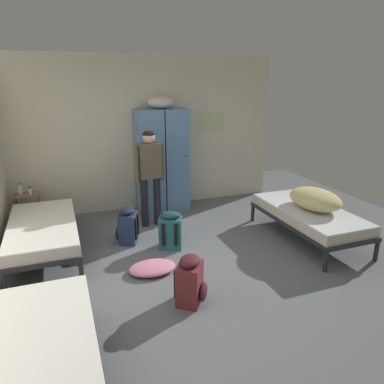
% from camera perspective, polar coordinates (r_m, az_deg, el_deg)
% --- Properties ---
extents(ground_plane, '(8.17, 8.17, 0.00)m').
position_cam_1_polar(ground_plane, '(4.83, 1.09, -11.68)').
color(ground_plane, slate).
extents(room_backdrop, '(4.97, 5.16, 2.76)m').
position_cam_1_polar(room_backdrop, '(5.29, -16.80, 6.13)').
color(room_backdrop, beige).
rests_on(room_backdrop, ground_plane).
extents(locker_bank, '(0.90, 0.55, 2.07)m').
position_cam_1_polar(locker_bank, '(6.58, -4.76, 5.28)').
color(locker_bank, '#5B84B2').
rests_on(locker_bank, ground_plane).
extents(shelf_unit, '(0.38, 0.30, 0.57)m').
position_cam_1_polar(shelf_unit, '(6.48, -24.44, -2.19)').
color(shelf_unit, brown).
rests_on(shelf_unit, ground_plane).
extents(bed_left_front, '(0.90, 1.90, 0.49)m').
position_cam_1_polar(bed_left_front, '(3.15, -23.28, -22.96)').
color(bed_left_front, '#28282D').
rests_on(bed_left_front, ground_plane).
extents(bed_right, '(0.90, 1.90, 0.49)m').
position_cam_1_polar(bed_right, '(5.75, 17.87, -3.48)').
color(bed_right, '#28282D').
rests_on(bed_right, ground_plane).
extents(bed_left_rear, '(0.90, 1.90, 0.49)m').
position_cam_1_polar(bed_left_rear, '(5.37, -22.45, -5.46)').
color(bed_left_rear, '#28282D').
rests_on(bed_left_rear, ground_plane).
extents(bedding_heap, '(0.63, 0.90, 0.29)m').
position_cam_1_polar(bedding_heap, '(5.70, 18.80, -1.03)').
color(bedding_heap, '#D1C67F').
rests_on(bedding_heap, bed_right).
extents(person_traveler, '(0.50, 0.22, 1.58)m').
position_cam_1_polar(person_traveler, '(5.85, -6.67, 3.50)').
color(person_traveler, black).
rests_on(person_traveler, ground_plane).
extents(water_bottle, '(0.06, 0.06, 0.19)m').
position_cam_1_polar(water_bottle, '(6.42, -25.49, 0.41)').
color(water_bottle, '#B2DBEA').
rests_on(water_bottle, shelf_unit).
extents(lotion_bottle, '(0.05, 0.05, 0.13)m').
position_cam_1_polar(lotion_bottle, '(6.36, -24.15, 0.14)').
color(lotion_bottle, white).
rests_on(lotion_bottle, shelf_unit).
extents(backpack_maroon, '(0.41, 0.41, 0.55)m').
position_cam_1_polar(backpack_maroon, '(4.03, -0.21, -13.83)').
color(backpack_maroon, maroon).
rests_on(backpack_maroon, ground_plane).
extents(backpack_navy, '(0.40, 0.39, 0.55)m').
position_cam_1_polar(backpack_navy, '(5.48, -10.14, -5.29)').
color(backpack_navy, navy).
rests_on(backpack_navy, ground_plane).
extents(backpack_teal, '(0.39, 0.40, 0.55)m').
position_cam_1_polar(backpack_teal, '(5.25, -3.38, -6.06)').
color(backpack_teal, '#23666B').
rests_on(backpack_teal, ground_plane).
extents(clothes_pile_pink, '(0.60, 0.43, 0.11)m').
position_cam_1_polar(clothes_pile_pink, '(4.73, -6.25, -11.77)').
color(clothes_pile_pink, pink).
rests_on(clothes_pile_pink, ground_plane).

